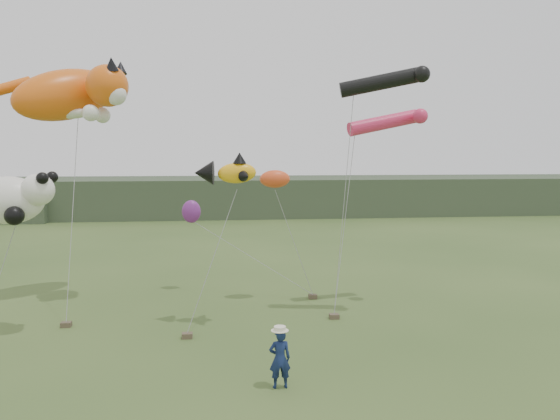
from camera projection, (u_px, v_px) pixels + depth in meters
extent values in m
plane|color=#385123|center=(254.00, 379.00, 16.40)|extent=(120.00, 120.00, 0.00)
cube|color=#2D3D28|center=(227.00, 196.00, 60.65)|extent=(90.00, 12.00, 4.00)
imported|color=#14214B|center=(280.00, 359.00, 15.73)|extent=(0.66, 0.45, 1.74)
cube|color=brown|center=(66.00, 324.00, 21.33)|extent=(0.38, 0.31, 0.20)
cube|color=brown|center=(187.00, 336.00, 20.03)|extent=(0.38, 0.31, 0.20)
cube|color=brown|center=(334.00, 316.00, 22.39)|extent=(0.38, 0.31, 0.20)
cube|color=brown|center=(313.00, 297.00, 25.46)|extent=(0.38, 0.31, 0.20)
ellipsoid|color=#E25E12|center=(66.00, 95.00, 24.95)|extent=(5.57, 5.13, 3.34)
sphere|color=#E25E12|center=(107.00, 86.00, 24.13)|extent=(1.86, 1.86, 1.86)
cone|color=black|center=(111.00, 64.00, 23.56)|extent=(0.58, 0.70, 0.70)
cone|color=black|center=(121.00, 68.00, 24.61)|extent=(0.58, 0.67, 0.66)
sphere|color=silver|center=(116.00, 95.00, 23.91)|extent=(0.93, 0.93, 0.93)
ellipsoid|color=silver|center=(69.00, 113.00, 24.75)|extent=(1.82, 0.91, 0.57)
sphere|color=silver|center=(91.00, 113.00, 23.58)|extent=(0.72, 0.72, 0.72)
sphere|color=silver|center=(102.00, 115.00, 25.03)|extent=(0.72, 0.72, 0.72)
cylinder|color=#E25E12|center=(10.00, 87.00, 25.42)|extent=(1.92, 1.41, 1.12)
ellipsoid|color=#FEB215|center=(237.00, 173.00, 20.98)|extent=(1.57, 0.76, 0.87)
cone|color=black|center=(204.00, 173.00, 21.15)|extent=(0.82, 1.01, 0.95)
cone|color=black|center=(240.00, 158.00, 20.93)|extent=(0.53, 0.53, 0.42)
cone|color=black|center=(246.00, 176.00, 20.50)|extent=(0.56, 0.59, 0.42)
cone|color=black|center=(244.00, 175.00, 21.55)|extent=(0.56, 0.59, 0.42)
cylinder|color=black|center=(381.00, 82.00, 22.19)|extent=(3.46, 1.22, 1.25)
sphere|color=black|center=(422.00, 74.00, 21.80)|extent=(0.67, 0.67, 0.67)
cylinder|color=#DE2B59|center=(383.00, 123.00, 24.12)|extent=(3.41, 1.27, 1.25)
sphere|color=#DE2B59|center=(420.00, 116.00, 23.73)|extent=(0.66, 0.66, 0.66)
ellipsoid|color=white|center=(8.00, 200.00, 20.04)|extent=(2.65, 1.77, 1.77)
sphere|color=white|center=(38.00, 190.00, 19.84)|extent=(1.18, 1.18, 1.18)
sphere|color=black|center=(42.00, 178.00, 19.44)|extent=(0.43, 0.43, 0.43)
sphere|color=black|center=(52.00, 177.00, 20.28)|extent=(0.43, 0.43, 0.43)
sphere|color=black|center=(14.00, 216.00, 19.37)|extent=(0.69, 0.69, 0.69)
ellipsoid|color=#E64C20|center=(275.00, 179.00, 24.72)|extent=(1.38, 0.81, 0.81)
ellipsoid|color=#73267E|center=(191.00, 212.00, 26.74)|extent=(0.92, 0.61, 1.12)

